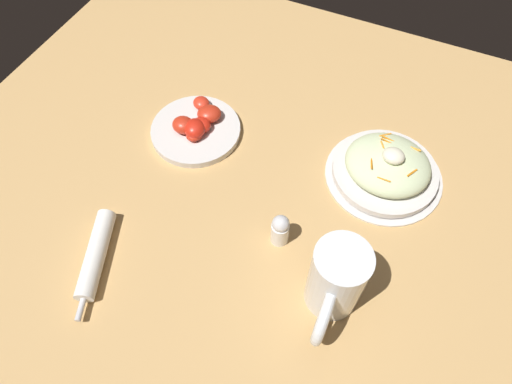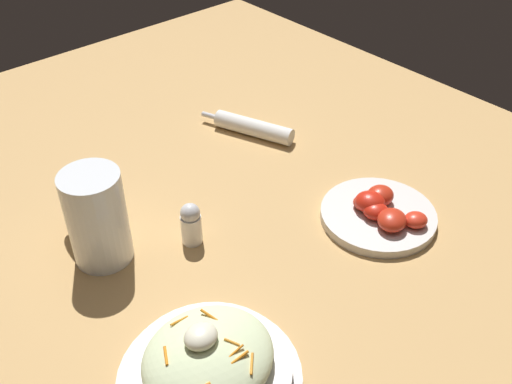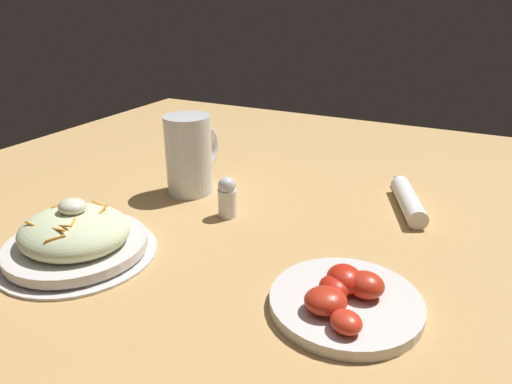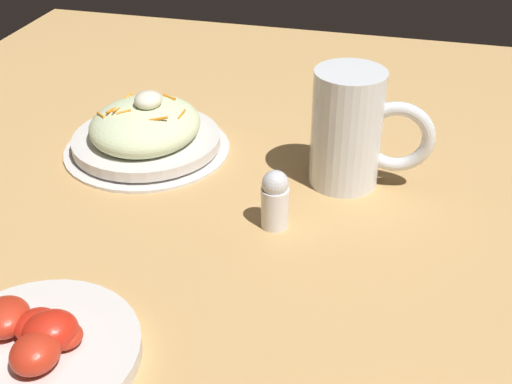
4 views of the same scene
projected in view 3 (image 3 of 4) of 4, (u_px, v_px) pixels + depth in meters
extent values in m
plane|color=tan|center=(252.00, 208.00, 0.84)|extent=(1.43, 1.43, 0.00)
cylinder|color=silver|center=(78.00, 252.00, 0.68)|extent=(0.23, 0.23, 0.01)
cylinder|color=silver|center=(77.00, 245.00, 0.68)|extent=(0.20, 0.20, 0.01)
ellipsoid|color=beige|center=(75.00, 231.00, 0.67)|extent=(0.16, 0.15, 0.06)
cylinder|color=orange|center=(98.00, 204.00, 0.71)|extent=(0.02, 0.00, 0.01)
cylinder|color=orange|center=(63.00, 226.00, 0.63)|extent=(0.03, 0.00, 0.01)
cylinder|color=orange|center=(30.00, 224.00, 0.64)|extent=(0.02, 0.01, 0.00)
cylinder|color=orange|center=(102.00, 211.00, 0.67)|extent=(0.01, 0.03, 0.01)
cylinder|color=orange|center=(55.00, 238.00, 0.61)|extent=(0.02, 0.02, 0.01)
cylinder|color=orange|center=(73.00, 222.00, 0.63)|extent=(0.01, 0.02, 0.01)
cylinder|color=orange|center=(60.00, 205.00, 0.70)|extent=(0.01, 0.02, 0.00)
cylinder|color=orange|center=(58.00, 230.00, 0.62)|extent=(0.02, 0.00, 0.01)
ellipsoid|color=#EFEACC|center=(72.00, 206.00, 0.66)|extent=(0.04, 0.04, 0.02)
cylinder|color=white|center=(189.00, 155.00, 0.88)|extent=(0.09, 0.09, 0.15)
cylinder|color=#B76B14|center=(189.00, 166.00, 0.89)|extent=(0.08, 0.08, 0.10)
cylinder|color=white|center=(188.00, 137.00, 0.86)|extent=(0.08, 0.08, 0.01)
torus|color=white|center=(205.00, 148.00, 0.93)|extent=(0.02, 0.09, 0.09)
cylinder|color=white|center=(408.00, 201.00, 0.82)|extent=(0.09, 0.16, 0.03)
cylinder|color=silver|center=(398.00, 180.00, 0.91)|extent=(0.02, 0.04, 0.01)
cylinder|color=silver|center=(346.00, 303.00, 0.57)|extent=(0.19, 0.19, 0.02)
ellipsoid|color=red|center=(344.00, 279.00, 0.57)|extent=(0.06, 0.06, 0.03)
ellipsoid|color=red|center=(334.00, 287.00, 0.56)|extent=(0.05, 0.05, 0.03)
ellipsoid|color=red|center=(326.00, 301.00, 0.53)|extent=(0.07, 0.06, 0.03)
ellipsoid|color=red|center=(365.00, 285.00, 0.56)|extent=(0.05, 0.05, 0.03)
ellipsoid|color=red|center=(346.00, 322.00, 0.50)|extent=(0.05, 0.05, 0.02)
ellipsoid|color=red|center=(343.00, 279.00, 0.58)|extent=(0.03, 0.04, 0.02)
cylinder|color=white|center=(227.00, 203.00, 0.80)|extent=(0.03, 0.03, 0.05)
sphere|color=silver|center=(227.00, 186.00, 0.78)|extent=(0.03, 0.03, 0.03)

